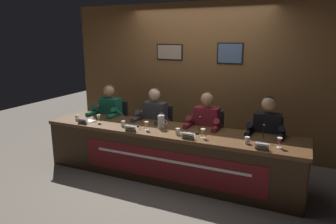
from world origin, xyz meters
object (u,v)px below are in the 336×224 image
(water_cup_center_left, at_px, (123,124))
(water_pitcher_central, at_px, (161,122))
(juice_glass_far_left, at_px, (99,117))
(microphone_center_right, at_px, (198,128))
(water_cup_far_left, at_px, (77,118))
(juice_glass_center_right, at_px, (203,132))
(conference_table, at_px, (165,146))
(chair_far_right, at_px, (266,148))
(chair_far_left, at_px, (115,127))
(nameplate_far_right, at_px, (262,146))
(nameplate_far_left, at_px, (83,121))
(microphone_far_left, at_px, (96,115))
(panelist_center_right, at_px, (205,127))
(document_stack_far_left, at_px, (88,121))
(water_cup_far_right, at_px, (247,140))
(microphone_center_left, at_px, (139,121))
(panelist_center_left, at_px, (153,120))
(panelist_far_left, at_px, (108,115))
(juice_glass_center_left, at_px, (146,124))
(nameplate_center_right, at_px, (188,136))
(juice_glass_far_right, at_px, (279,141))
(chair_center_left, at_px, (159,133))
(panelist_far_right, at_px, (266,134))
(nameplate_center_left, at_px, (131,128))
(water_cup_center_right, at_px, (178,132))
(microphone_far_right, at_px, (263,137))

(water_cup_center_left, relative_size, water_pitcher_central, 0.40)
(juice_glass_far_left, bearing_deg, microphone_center_right, 4.77)
(water_cup_far_left, xyz_separation_m, juice_glass_center_right, (2.10, -0.02, 0.05))
(conference_table, relative_size, chair_far_right, 4.23)
(chair_far_left, bearing_deg, nameplate_far_right, -18.12)
(nameplate_far_left, bearing_deg, juice_glass_center_right, 2.95)
(microphone_far_left, relative_size, juice_glass_center_right, 1.74)
(panelist_center_right, distance_m, document_stack_far_left, 1.83)
(water_cup_far_right, bearing_deg, microphone_center_left, 176.02)
(panelist_center_right, relative_size, juice_glass_center_right, 9.88)
(panelist_center_left, xyz_separation_m, panelist_center_right, (0.87, 0.00, 0.00))
(microphone_center_right, xyz_separation_m, document_stack_far_left, (-1.78, -0.14, -0.07))
(nameplate_far_right, height_order, document_stack_far_left, nameplate_far_right)
(panelist_far_left, distance_m, juice_glass_far_left, 0.56)
(chair_far_left, relative_size, juice_glass_center_left, 7.24)
(panelist_far_left, xyz_separation_m, panelist_center_left, (0.87, 0.00, 0.00))
(nameplate_center_right, relative_size, juice_glass_far_right, 1.44)
(panelist_far_left, xyz_separation_m, microphone_center_left, (0.85, -0.42, 0.09))
(water_cup_far_right, bearing_deg, conference_table, 177.78)
(nameplate_far_right, bearing_deg, water_cup_far_left, 177.36)
(water_cup_far_left, relative_size, document_stack_far_left, 0.40)
(panelist_center_right, bearing_deg, water_cup_center_left, -153.82)
(chair_far_left, xyz_separation_m, microphone_center_left, (0.85, -0.62, 0.36))
(juice_glass_center_right, bearing_deg, water_cup_center_left, 179.03)
(juice_glass_center_right, bearing_deg, juice_glass_center_left, 179.88)
(nameplate_far_right, bearing_deg, chair_center_left, 154.02)
(juice_glass_far_left, distance_m, panelist_far_right, 2.48)
(nameplate_center_left, bearing_deg, panelist_far_right, 21.39)
(panelist_center_left, bearing_deg, water_cup_center_right, -40.11)
(juice_glass_center_right, bearing_deg, nameplate_far_left, -177.05)
(panelist_center_right, height_order, microphone_far_right, panelist_center_right)
(microphone_far_left, bearing_deg, panelist_center_right, 11.95)
(juice_glass_far_left, bearing_deg, nameplate_far_right, -3.62)
(juice_glass_center_left, bearing_deg, nameplate_center_left, -144.95)
(water_cup_far_left, relative_size, juice_glass_far_right, 0.69)
(chair_far_left, bearing_deg, document_stack_far_left, -90.63)
(juice_glass_far_right, bearing_deg, juice_glass_far_left, 179.72)
(nameplate_far_right, bearing_deg, conference_table, 172.35)
(water_cup_far_left, xyz_separation_m, panelist_center_right, (1.95, 0.54, -0.05))
(nameplate_center_right, bearing_deg, juice_glass_center_right, 32.64)
(water_cup_center_left, distance_m, document_stack_far_left, 0.67)
(document_stack_far_left, bearing_deg, conference_table, 1.27)
(water_cup_center_left, bearing_deg, microphone_far_right, 3.41)
(microphone_far_left, xyz_separation_m, nameplate_center_left, (0.85, -0.32, -0.03))
(juice_glass_far_left, bearing_deg, juice_glass_center_left, -2.69)
(chair_center_left, bearing_deg, document_stack_far_left, -140.81)
(panelist_far_left, xyz_separation_m, water_pitcher_central, (1.21, -0.38, 0.11))
(nameplate_center_left, distance_m, panelist_center_right, 1.11)
(juice_glass_center_right, bearing_deg, juice_glass_far_right, 1.76)
(panelist_far_left, height_order, water_cup_far_right, panelist_far_left)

